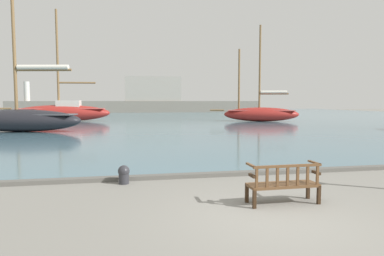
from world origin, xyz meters
TOP-DOWN VIEW (x-y plane):
  - ground_plane at (0.00, 0.00)m, footprint 160.00×160.00m
  - harbor_water at (0.00, 44.00)m, footprint 100.00×80.00m
  - quay_edge_kerb at (0.00, 3.85)m, footprint 40.00×0.30m
  - park_bench at (0.60, 0.85)m, footprint 1.61×0.54m
  - sailboat_far_port at (-9.64, 33.20)m, footprint 12.53×3.11m
  - sailboat_outer_port at (11.64, 28.91)m, footprint 9.44×4.55m
  - sailboat_distant_harbor at (-10.34, 20.47)m, footprint 9.18×4.15m
  - mooring_bollard at (-2.92, 3.43)m, footprint 0.33×0.33m
  - far_breakwater at (0.51, 60.77)m, footprint 48.09×2.40m

SIDE VIEW (x-z plane):
  - ground_plane at x=0.00m, z-range 0.00..0.00m
  - harbor_water at x=0.00m, z-range 0.00..0.08m
  - quay_edge_kerb at x=0.00m, z-range 0.00..0.12m
  - mooring_bollard at x=-2.92m, z-range 0.02..0.54m
  - park_bench at x=0.60m, z-range 0.01..0.93m
  - sailboat_outer_port at x=11.64m, z-range -4.16..6.16m
  - sailboat_far_port at x=-9.64m, z-range -4.87..7.12m
  - sailboat_distant_harbor at x=-10.34m, z-range -5.51..7.78m
  - far_breakwater at x=0.51m, z-range -1.37..5.65m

